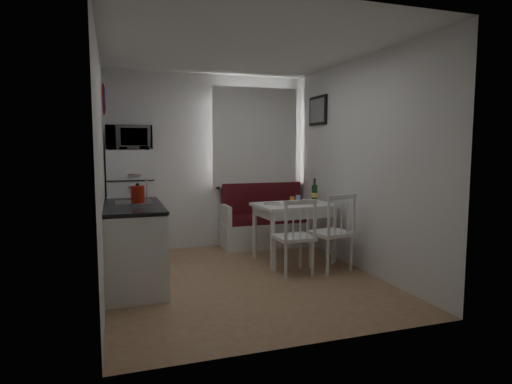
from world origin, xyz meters
The scene contains 22 objects.
floor centered at (0.00, 0.00, 0.00)m, with size 3.00×3.50×0.02m, color #A07355.
ceiling centered at (0.00, 0.00, 2.60)m, with size 3.00×3.50×0.02m, color white.
wall_back centered at (0.00, 1.75, 1.30)m, with size 3.00×0.02×2.60m, color white.
wall_front centered at (0.00, -1.75, 1.30)m, with size 3.00×0.02×2.60m, color white.
wall_left centered at (-1.50, 0.00, 1.30)m, with size 0.02×3.50×2.60m, color white.
wall_right centered at (1.50, 0.00, 1.30)m, with size 0.02×3.50×2.60m, color white.
window centered at (0.70, 1.72, 1.62)m, with size 1.22×0.06×1.47m, color white.
curtain centered at (0.70, 1.65, 1.68)m, with size 1.35×0.02×1.50m, color white.
kitchen_counter centered at (-1.20, 0.16, 0.46)m, with size 0.62×1.32×1.16m.
wall_sign centered at (-1.47, 1.45, 2.15)m, with size 0.40×0.40×0.03m, color #1A259F.
picture_frame centered at (1.48, 1.10, 2.05)m, with size 0.04×0.52×0.42m, color black.
bench centered at (0.81, 1.51, 0.32)m, with size 1.35×0.52×0.97m.
dining_table centered at (0.89, 0.60, 0.68)m, with size 1.07×0.78×0.77m.
chair_left centered at (0.64, -0.07, 0.56)m, with size 0.44×0.42×0.49m.
chair_right centered at (1.14, -0.07, 0.59)m, with size 0.52×0.51×0.51m.
fridge centered at (-1.18, 1.40, 0.74)m, with size 0.59×0.59×1.48m, color white.
microwave centered at (-1.18, 1.35, 1.64)m, with size 0.58×0.40×0.32m, color white.
kettle centered at (-1.15, 0.07, 1.02)m, with size 0.17×0.17×0.23m, color #AE1C0D.
wine_bottle centered at (1.24, 0.70, 0.93)m, with size 0.08×0.08×0.32m, color #15431E, non-canonical shape.
drinking_glass_orange centered at (0.84, 0.55, 0.82)m, with size 0.06×0.06×0.10m, color orange.
drinking_glass_blue centered at (0.97, 0.65, 0.82)m, with size 0.06×0.06×0.11m, color #8DB4F0.
plate centered at (0.59, 0.62, 0.77)m, with size 0.23×0.23×0.02m, color white.
Camera 1 is at (-1.38, -4.62, 1.52)m, focal length 30.00 mm.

